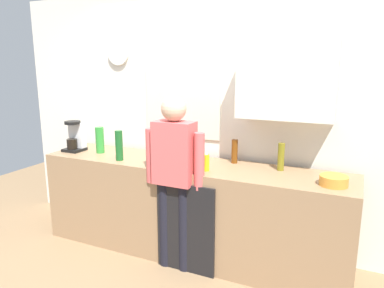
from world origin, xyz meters
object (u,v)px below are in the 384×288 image
bottle_olive_oil (281,157)px  bottle_clear_soda (100,140)px  bottle_green_wine (119,145)px  person_at_sink (174,170)px  coffee_maker (75,137)px  cup_white_mug (183,152)px  mixing_bowl (334,181)px  dish_soap (206,162)px  bottle_amber_beer (235,151)px

bottle_olive_oil → bottle_clear_soda: bottle_clear_soda is taller
bottle_green_wine → person_at_sink: (0.68, -0.12, -0.13)m
bottle_olive_oil → person_at_sink: size_ratio=0.16×
coffee_maker → cup_white_mug: 1.22m
mixing_bowl → bottle_olive_oil: bearing=152.5°
bottle_olive_oil → dish_soap: (-0.60, -0.30, -0.05)m
bottle_olive_oil → mixing_bowl: bearing=-27.5°
bottle_clear_soda → bottle_amber_beer: 1.45m
cup_white_mug → bottle_amber_beer: bearing=-2.4°
person_at_sink → bottle_clear_soda: bearing=157.1°
coffee_maker → bottle_green_wine: 0.70m
bottle_green_wine → bottle_olive_oil: bottle_green_wine is taller
bottle_green_wine → bottle_clear_soda: (-0.37, 0.17, -0.01)m
mixing_bowl → person_at_sink: person_at_sink is taller
cup_white_mug → bottle_green_wine: bearing=-140.8°
bottle_green_wine → person_at_sink: bearing=-10.3°
bottle_clear_soda → person_at_sink: bearing=-15.5°
bottle_olive_oil → bottle_clear_soda: (-1.89, -0.16, 0.01)m
coffee_maker → bottle_olive_oil: bearing=4.9°
bottle_green_wine → dish_soap: 0.92m
cup_white_mug → mixing_bowl: bearing=-12.4°
bottle_green_wine → bottle_clear_soda: bearing=155.7°
coffee_maker → dish_soap: coffee_maker is taller
coffee_maker → bottle_amber_beer: 1.77m
coffee_maker → bottle_olive_oil: coffee_maker is taller
bottle_olive_oil → mixing_bowl: bottle_olive_oil is taller
bottle_clear_soda → mixing_bowl: bottle_clear_soda is taller
coffee_maker → person_at_sink: person_at_sink is taller
mixing_bowl → dish_soap: (-1.07, -0.05, 0.04)m
bottle_olive_oil → person_at_sink: bearing=-151.9°
bottle_amber_beer → person_at_sink: (-0.39, -0.51, -0.09)m
cup_white_mug → coffee_maker: bearing=-167.1°
cup_white_mug → dish_soap: dish_soap is taller
coffee_maker → bottle_clear_soda: size_ratio=1.18×
coffee_maker → bottle_clear_soda: 0.31m
bottle_green_wine → person_at_sink: 0.70m
coffee_maker → person_at_sink: (1.36, -0.26, -0.12)m
bottle_green_wine → bottle_clear_soda: 0.41m
cup_white_mug → dish_soap: 0.57m
bottle_green_wine → cup_white_mug: 0.66m
bottle_olive_oil → bottle_amber_beer: (-0.46, 0.06, -0.01)m
bottle_clear_soda → bottle_amber_beer: bottle_clear_soda is taller
bottle_clear_soda → bottle_green_wine: bearing=-24.3°
bottle_amber_beer → mixing_bowl: (0.92, -0.30, -0.07)m
bottle_green_wine → dish_soap: (0.92, 0.03, -0.07)m
bottle_clear_soda → mixing_bowl: bearing=-2.1°
person_at_sink → dish_soap: bearing=24.9°
dish_soap → person_at_sink: bearing=-147.7°
mixing_bowl → person_at_sink: bearing=-171.0°
bottle_amber_beer → cup_white_mug: 0.57m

